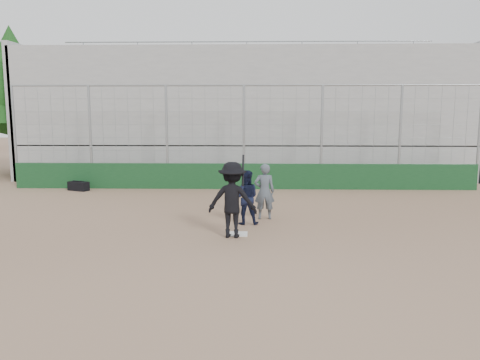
{
  "coord_description": "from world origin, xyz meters",
  "views": [
    {
      "loc": [
        0.34,
        -11.15,
        2.96
      ],
      "look_at": [
        0.0,
        1.4,
        1.15
      ],
      "focal_mm": 35.0,
      "sensor_mm": 36.0,
      "label": 1
    }
  ],
  "objects_px": {
    "catcher_crouched": "(246,206)",
    "equipment_bag": "(79,186)",
    "batter_at_plate": "(232,200)",
    "umpire": "(264,194)"
  },
  "relations": [
    {
      "from": "batter_at_plate",
      "to": "equipment_bag",
      "type": "bearing_deg",
      "value": 133.21
    },
    {
      "from": "catcher_crouched",
      "to": "equipment_bag",
      "type": "distance_m",
      "value": 8.4
    },
    {
      "from": "catcher_crouched",
      "to": "batter_at_plate",
      "type": "bearing_deg",
      "value": -103.15
    },
    {
      "from": "umpire",
      "to": "equipment_bag",
      "type": "relative_size",
      "value": 1.6
    },
    {
      "from": "catcher_crouched",
      "to": "equipment_bag",
      "type": "bearing_deg",
      "value": 140.71
    },
    {
      "from": "batter_at_plate",
      "to": "umpire",
      "type": "xyz_separation_m",
      "value": [
        0.81,
        1.95,
        -0.2
      ]
    },
    {
      "from": "umpire",
      "to": "equipment_bag",
      "type": "xyz_separation_m",
      "value": [
        -7.01,
        4.65,
        -0.53
      ]
    },
    {
      "from": "batter_at_plate",
      "to": "catcher_crouched",
      "type": "xyz_separation_m",
      "value": [
        0.3,
        1.28,
        -0.41
      ]
    },
    {
      "from": "catcher_crouched",
      "to": "equipment_bag",
      "type": "xyz_separation_m",
      "value": [
        -6.5,
        5.32,
        -0.32
      ]
    },
    {
      "from": "batter_at_plate",
      "to": "equipment_bag",
      "type": "distance_m",
      "value": 9.08
    }
  ]
}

